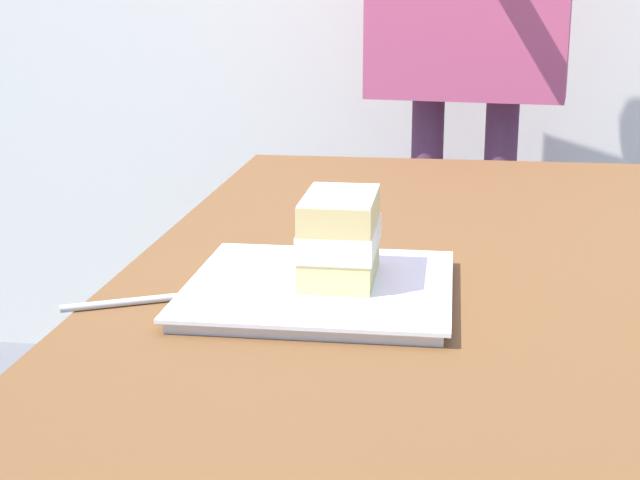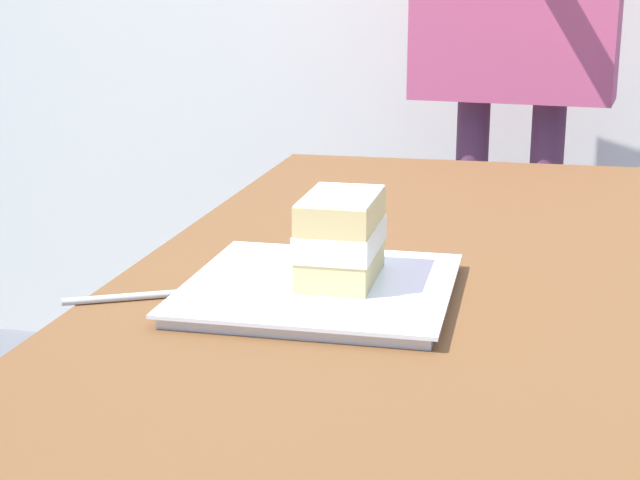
% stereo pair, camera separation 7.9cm
% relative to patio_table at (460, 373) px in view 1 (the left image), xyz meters
% --- Properties ---
extents(patio_table, '(1.58, 0.78, 0.75)m').
position_rel_patio_table_xyz_m(patio_table, '(0.00, 0.00, 0.00)').
color(patio_table, brown).
rests_on(patio_table, ground).
extents(dessert_plate, '(0.28, 0.28, 0.02)m').
position_rel_patio_table_xyz_m(dessert_plate, '(0.05, -0.15, 0.11)').
color(dessert_plate, white).
rests_on(dessert_plate, patio_table).
extents(cake_slice, '(0.13, 0.08, 0.09)m').
position_rel_patio_table_xyz_m(cake_slice, '(0.04, -0.13, 0.16)').
color(cake_slice, '#E0C17A').
rests_on(cake_slice, dessert_plate).
extents(dessert_fork, '(0.09, 0.16, 0.01)m').
position_rel_patio_table_xyz_m(dessert_fork, '(0.10, -0.32, 0.11)').
color(dessert_fork, silver).
rests_on(dessert_fork, patio_table).
extents(parked_car_near, '(4.03, 3.98, 1.50)m').
position_rel_patio_table_xyz_m(parked_car_near, '(-11.08, -3.61, 0.15)').
color(parked_car_near, black).
rests_on(parked_car_near, ground).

